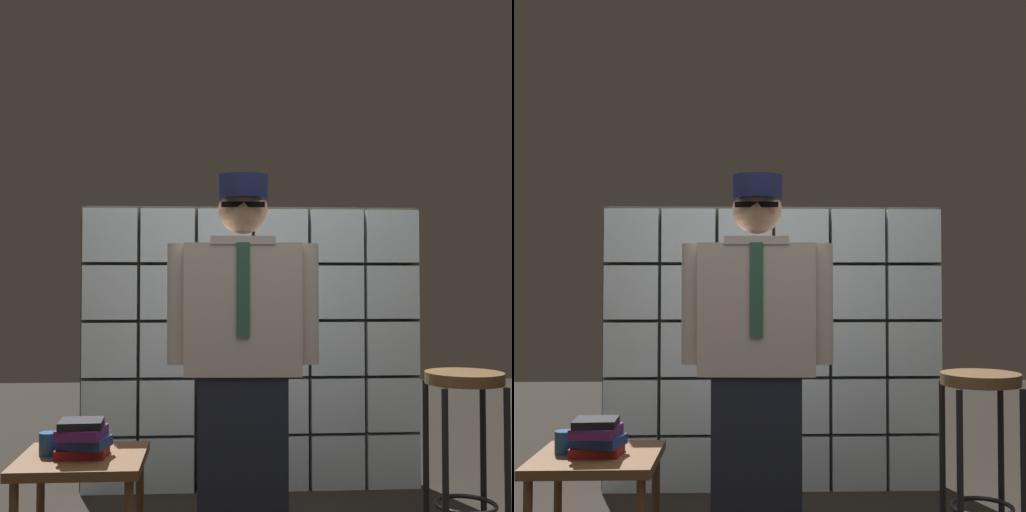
% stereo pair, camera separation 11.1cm
% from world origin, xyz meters
% --- Properties ---
extents(glass_block_wall, '(2.01, 0.10, 1.68)m').
position_xyz_m(glass_block_wall, '(0.00, 1.48, 0.82)').
color(glass_block_wall, silver).
rests_on(glass_block_wall, ground).
extents(standing_person, '(0.67, 0.29, 1.68)m').
position_xyz_m(standing_person, '(-0.11, 0.42, 0.88)').
color(standing_person, '#1E2333').
rests_on(standing_person, ground).
extents(bar_stool, '(0.34, 0.34, 0.82)m').
position_xyz_m(bar_stool, '(0.86, 0.35, 0.61)').
color(bar_stool, brown).
rests_on(bar_stool, ground).
extents(side_table, '(0.52, 0.52, 0.48)m').
position_xyz_m(side_table, '(-0.79, 0.35, 0.42)').
color(side_table, brown).
rests_on(side_table, ground).
extents(book_stack, '(0.23, 0.21, 0.16)m').
position_xyz_m(book_stack, '(-0.78, 0.32, 0.56)').
color(book_stack, maroon).
rests_on(book_stack, side_table).
extents(coffee_mug, '(0.13, 0.08, 0.09)m').
position_xyz_m(coffee_mug, '(-0.93, 0.37, 0.53)').
color(coffee_mug, navy).
rests_on(coffee_mug, side_table).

